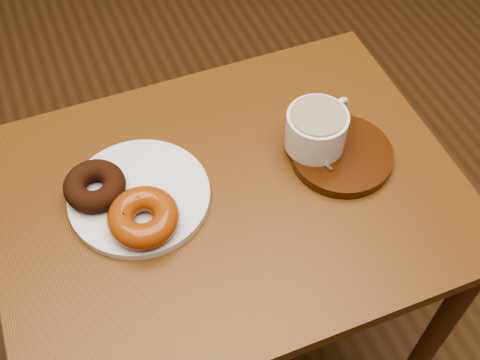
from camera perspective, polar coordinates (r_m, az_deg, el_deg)
name	(u,v)px	position (r m, az deg, el deg)	size (l,w,h in m)	color
ground	(179,257)	(1.71, -5.83, -7.26)	(6.00, 6.00, 0.00)	#503419
cafe_table	(229,228)	(1.05, -1.01, -4.60)	(0.75, 0.57, 0.70)	brown
donut_plate	(139,196)	(0.96, -9.51, -1.51)	(0.22, 0.22, 0.01)	white
donut_cinnamon	(95,186)	(0.96, -13.62, -0.54)	(0.10, 0.10, 0.04)	black
donut_caramel	(143,217)	(0.91, -9.14, -3.51)	(0.14, 0.14, 0.04)	#964010
saucer	(342,155)	(1.01, 9.61, 2.36)	(0.17, 0.17, 0.02)	#371807
coffee_cup	(317,129)	(0.98, 7.31, 4.84)	(0.13, 0.10, 0.07)	white
teaspoon	(303,146)	(1.00, 5.96, 3.20)	(0.04, 0.08, 0.01)	silver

